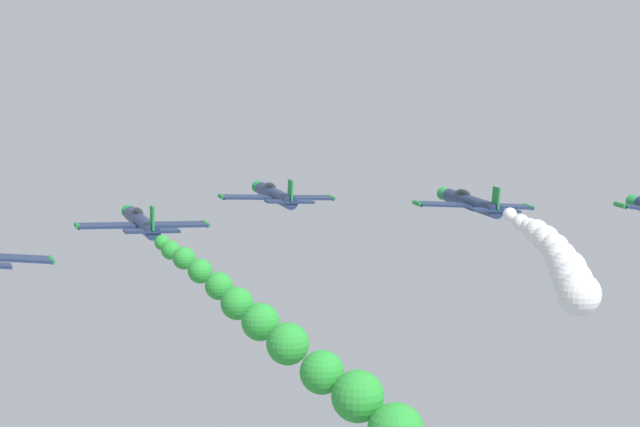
# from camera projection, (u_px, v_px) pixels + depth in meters

# --- Properties ---
(airplane_lead) EXTENTS (9.57, 10.35, 2.34)m
(airplane_lead) POSITION_uv_depth(u_px,v_px,m) (275.00, 195.00, 107.50)
(airplane_lead) COLOR navy
(airplane_left_inner) EXTENTS (9.57, 10.35, 2.33)m
(airplane_left_inner) POSITION_uv_depth(u_px,v_px,m) (141.00, 222.00, 94.50)
(airplane_left_inner) COLOR navy
(smoke_trail_left_inner) EXTENTS (9.73, 25.50, 8.48)m
(smoke_trail_left_inner) POSITION_uv_depth(u_px,v_px,m) (312.00, 363.00, 72.98)
(smoke_trail_left_inner) COLOR green
(airplane_right_inner) EXTENTS (9.56, 10.35, 2.39)m
(airplane_right_inner) POSITION_uv_depth(u_px,v_px,m) (471.00, 202.00, 100.78)
(airplane_right_inner) COLOR navy
(smoke_trail_right_inner) EXTENTS (4.84, 17.44, 4.21)m
(smoke_trail_right_inner) POSITION_uv_depth(u_px,v_px,m) (563.00, 266.00, 83.14)
(smoke_trail_right_inner) COLOR white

